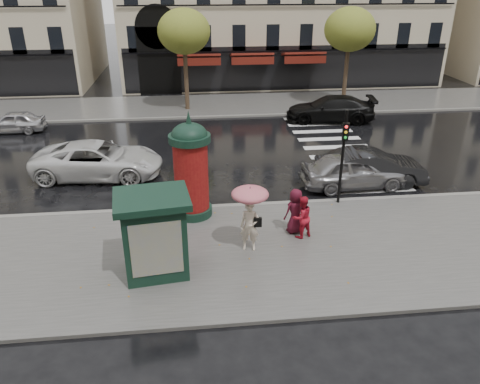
{
  "coord_description": "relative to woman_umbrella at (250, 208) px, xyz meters",
  "views": [
    {
      "loc": [
        -1.85,
        -13.78,
        8.63
      ],
      "look_at": [
        -0.17,
        1.5,
        1.39
      ],
      "focal_mm": 35.0,
      "sensor_mm": 36.0,
      "label": 1
    }
  ],
  "objects": [
    {
      "name": "car_black",
      "position": [
        7.04,
        14.79,
        -0.87
      ],
      "size": [
        5.76,
        2.96,
        1.6
      ],
      "primitive_type": "imported",
      "rotation": [
        0.0,
        0.0,
        -1.71
      ],
      "color": "black",
      "rests_on": "ground"
    },
    {
      "name": "far_kerb",
      "position": [
        0.05,
        16.35,
        -1.59
      ],
      "size": [
        90.0,
        0.25,
        0.14
      ],
      "primitive_type": "cube",
      "color": "slate",
      "rests_on": "ground"
    },
    {
      "name": "car_darkgrey",
      "position": [
        6.06,
        5.02,
        -0.87
      ],
      "size": [
        4.84,
        1.79,
        1.58
      ],
      "primitive_type": "imported",
      "rotation": [
        0.0,
        0.0,
        1.55
      ],
      "color": "black",
      "rests_on": "ground"
    },
    {
      "name": "traffic_light",
      "position": [
        4.03,
        3.07,
        0.79
      ],
      "size": [
        0.27,
        0.37,
        3.84
      ],
      "color": "black",
      "rests_on": "near_sidewalk"
    },
    {
      "name": "woman_red",
      "position": [
        1.91,
        0.62,
        -0.76
      ],
      "size": [
        0.93,
        0.84,
        1.56
      ],
      "primitive_type": "imported",
      "rotation": [
        0.0,
        0.0,
        3.54
      ],
      "color": "red",
      "rests_on": "near_sidewalk"
    },
    {
      "name": "woman_umbrella",
      "position": [
        0.0,
        0.0,
        0.0
      ],
      "size": [
        1.22,
        1.22,
        2.34
      ],
      "color": "beige",
      "rests_on": "near_sidewalk"
    },
    {
      "name": "tree_far_left",
      "position": [
        -1.95,
        18.35,
        3.5
      ],
      "size": [
        3.4,
        3.4,
        6.64
      ],
      "color": "#38281C",
      "rests_on": "ground"
    },
    {
      "name": "tree_far_right",
      "position": [
        9.05,
        18.35,
        3.5
      ],
      "size": [
        3.4,
        3.4,
        6.64
      ],
      "color": "#38281C",
      "rests_on": "ground"
    },
    {
      "name": "morris_column",
      "position": [
        -1.86,
        2.75,
        0.43
      ],
      "size": [
        1.53,
        1.53,
        4.12
      ],
      "color": "black",
      "rests_on": "near_sidewalk"
    },
    {
      "name": "zebra_crossing",
      "position": [
        6.05,
        9.95,
        -1.66
      ],
      "size": [
        3.6,
        11.75,
        0.01
      ],
      "primitive_type": "cube",
      "color": "silver",
      "rests_on": "ground"
    },
    {
      "name": "man_burgundy",
      "position": [
        1.76,
        0.98,
        -0.71
      ],
      "size": [
        0.95,
        0.78,
        1.67
      ],
      "primitive_type": "imported",
      "rotation": [
        0.0,
        0.0,
        3.49
      ],
      "color": "#480E1D",
      "rests_on": "near_sidewalk"
    },
    {
      "name": "near_sidewalk",
      "position": [
        0.05,
        -0.15,
        -1.6
      ],
      "size": [
        90.0,
        7.0,
        0.12
      ],
      "primitive_type": "cube",
      "color": "#474744",
      "rests_on": "ground"
    },
    {
      "name": "car_far_silver",
      "position": [
        -12.25,
        14.6,
        -1.04
      ],
      "size": [
        3.7,
        1.55,
        1.25
      ],
      "primitive_type": "imported",
      "rotation": [
        0.0,
        0.0,
        -1.55
      ],
      "color": "silver",
      "rests_on": "ground"
    },
    {
      "name": "ground",
      "position": [
        0.05,
        0.35,
        -1.66
      ],
      "size": [
        160.0,
        160.0,
        0.0
      ],
      "primitive_type": "plane",
      "color": "black",
      "rests_on": "ground"
    },
    {
      "name": "car_white",
      "position": [
        -6.11,
        7.24,
        -0.85
      ],
      "size": [
        6.06,
        3.2,
        1.62
      ],
      "primitive_type": "imported",
      "rotation": [
        0.0,
        0.0,
        1.48
      ],
      "color": "silver",
      "rests_on": "ground"
    },
    {
      "name": "car_silver",
      "position": [
        5.19,
        4.82,
        -0.88
      ],
      "size": [
        4.66,
        2.03,
        1.56
      ],
      "primitive_type": "imported",
      "rotation": [
        0.0,
        0.0,
        1.61
      ],
      "color": "#99989C",
      "rests_on": "ground"
    },
    {
      "name": "far_sidewalk",
      "position": [
        0.05,
        19.35,
        -1.6
      ],
      "size": [
        90.0,
        6.0,
        0.12
      ],
      "primitive_type": "cube",
      "color": "#474744",
      "rests_on": "ground"
    },
    {
      "name": "near_kerb",
      "position": [
        0.05,
        3.35,
        -1.59
      ],
      "size": [
        90.0,
        0.25,
        0.14
      ],
      "primitive_type": "cube",
      "color": "slate",
      "rests_on": "ground"
    },
    {
      "name": "newsstand",
      "position": [
        -3.04,
        -0.99,
        -0.19
      ],
      "size": [
        2.4,
        2.1,
        2.63
      ],
      "color": "black",
      "rests_on": "near_sidewalk"
    }
  ]
}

